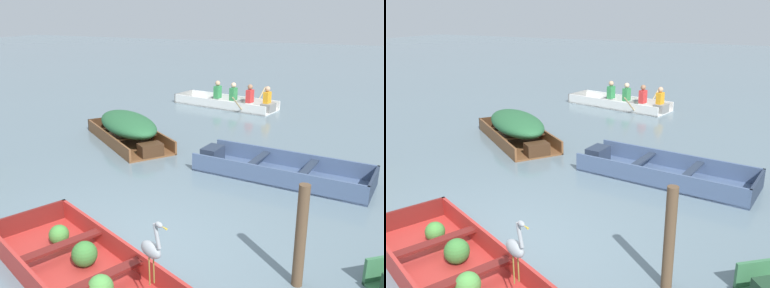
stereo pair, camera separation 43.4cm
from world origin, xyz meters
The scene contains 7 objects.
ground_plane centered at (0.00, 0.00, 0.00)m, with size 80.00×80.00×0.00m, color slate.
dinghy_red_foreground centered at (0.02, -0.69, 0.13)m, with size 3.60×2.49×0.39m.
skiff_wooden_brown_near_moored centered at (-2.76, 4.65, 0.42)m, with size 3.29×2.84×0.75m.
skiff_slate_blue_mid_moored centered at (1.29, 3.91, 0.13)m, with size 3.69×1.57×0.39m.
rowboat_white_with_crew centered at (-1.71, 9.69, 0.21)m, with size 3.87×2.33×0.89m.
heron_on_dinghy centered at (1.11, -0.86, 0.85)m, with size 0.44×0.26×0.84m.
mooring_post centered at (2.50, 0.37, 0.69)m, with size 0.14×0.14×1.38m, color brown.
Camera 2 is at (3.62, -4.21, 3.35)m, focal length 40.00 mm.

